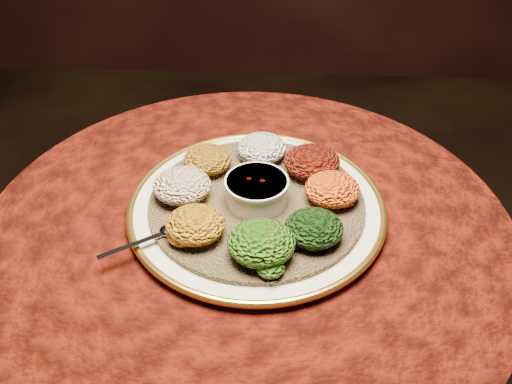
{
  "coord_description": "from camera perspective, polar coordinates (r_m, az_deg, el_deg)",
  "views": [
    {
      "loc": [
        0.05,
        -0.75,
        1.42
      ],
      "look_at": [
        0.01,
        0.06,
        0.76
      ],
      "focal_mm": 40.0,
      "sensor_mm": 36.0,
      "label": 1
    }
  ],
  "objects": [
    {
      "name": "portion_kik",
      "position": [
        0.95,
        -6.07,
        -3.27
      ],
      "size": [
        0.1,
        0.1,
        0.05
      ],
      "primitive_type": "ellipsoid",
      "color": "#C06A11",
      "rests_on": "injera"
    },
    {
      "name": "portion_tikil",
      "position": [
        1.03,
        7.62,
        0.28
      ],
      "size": [
        0.1,
        0.09,
        0.05
      ],
      "primitive_type": "ellipsoid",
      "color": "#BF810F",
      "rests_on": "injera"
    },
    {
      "name": "portion_gomen",
      "position": [
        0.94,
        5.81,
        -3.6
      ],
      "size": [
        0.1,
        0.09,
        0.05
      ],
      "primitive_type": "ellipsoid",
      "color": "black",
      "rests_on": "injera"
    },
    {
      "name": "spoon",
      "position": [
        0.97,
        -8.99,
        -4.01
      ],
      "size": [
        0.13,
        0.09,
        0.01
      ],
      "rotation": [
        0.0,
        0.0,
        -2.57
      ],
      "color": "silver",
      "rests_on": "injera"
    },
    {
      "name": "stew_bowl",
      "position": [
        1.01,
        0.07,
        0.27
      ],
      "size": [
        0.11,
        0.11,
        0.05
      ],
      "color": "silver",
      "rests_on": "injera"
    },
    {
      "name": "table",
      "position": [
        1.15,
        -0.85,
        -9.82
      ],
      "size": [
        0.96,
        0.96,
        0.73
      ],
      "color": "black",
      "rests_on": "ground"
    },
    {
      "name": "platter",
      "position": [
        1.04,
        0.06,
        -1.59
      ],
      "size": [
        0.56,
        0.56,
        0.02
      ],
      "rotation": [
        0.0,
        0.0,
        0.29
      ],
      "color": "beige",
      "rests_on": "table"
    },
    {
      "name": "portion_shiro",
      "position": [
        1.09,
        -4.85,
        3.26
      ],
      "size": [
        0.09,
        0.09,
        0.04
      ],
      "primitive_type": "ellipsoid",
      "color": "#845010",
      "rests_on": "injera"
    },
    {
      "name": "portion_kitfo",
      "position": [
        1.08,
        5.62,
        3.01
      ],
      "size": [
        0.11,
        0.1,
        0.05
      ],
      "primitive_type": "ellipsoid",
      "color": "black",
      "rests_on": "injera"
    },
    {
      "name": "injera",
      "position": [
        1.03,
        0.06,
        -1.14
      ],
      "size": [
        0.46,
        0.46,
        0.01
      ],
      "primitive_type": "cylinder",
      "rotation": [
        0.0,
        0.0,
        -0.2
      ],
      "color": "olive",
      "rests_on": "platter"
    },
    {
      "name": "portion_mixveg",
      "position": [
        0.91,
        0.53,
        -5.12
      ],
      "size": [
        0.11,
        0.1,
        0.05
      ],
      "primitive_type": "ellipsoid",
      "color": "#992C09",
      "rests_on": "injera"
    },
    {
      "name": "portion_timatim",
      "position": [
        1.03,
        -7.42,
        0.65
      ],
      "size": [
        0.11,
        0.1,
        0.05
      ],
      "primitive_type": "ellipsoid",
      "color": "maroon",
      "rests_on": "injera"
    },
    {
      "name": "portion_ayib",
      "position": [
        1.12,
        0.6,
        4.43
      ],
      "size": [
        0.1,
        0.09,
        0.05
      ],
      "primitive_type": "ellipsoid",
      "color": "beige",
      "rests_on": "injera"
    }
  ]
}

